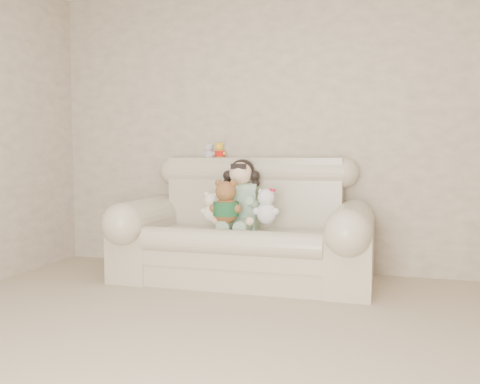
% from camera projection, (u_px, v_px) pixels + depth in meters
% --- Properties ---
extents(wall_back, '(4.50, 0.00, 4.50)m').
position_uv_depth(wall_back, '(289.00, 127.00, 4.53)').
color(wall_back, beige).
rests_on(wall_back, ground).
extents(sofa, '(2.10, 0.95, 1.03)m').
position_uv_depth(sofa, '(243.00, 219.00, 4.17)').
color(sofa, beige).
rests_on(sofa, floor).
extents(seated_child, '(0.38, 0.46, 0.61)m').
position_uv_depth(seated_child, '(241.00, 194.00, 4.25)').
color(seated_child, '#32773F').
rests_on(seated_child, sofa).
extents(brown_teddy, '(0.32, 0.29, 0.41)m').
position_uv_depth(brown_teddy, '(226.00, 198.00, 4.03)').
color(brown_teddy, brown).
rests_on(brown_teddy, sofa).
extents(white_cat, '(0.26, 0.23, 0.34)m').
position_uv_depth(white_cat, '(266.00, 202.00, 4.01)').
color(white_cat, white).
rests_on(white_cat, sofa).
extents(cream_teddy, '(0.19, 0.15, 0.29)m').
position_uv_depth(cream_teddy, '(212.00, 204.00, 4.11)').
color(cream_teddy, white).
rests_on(cream_teddy, sofa).
extents(yellow_mini_bear, '(0.13, 0.11, 0.19)m').
position_uv_depth(yellow_mini_bear, '(220.00, 149.00, 4.60)').
color(yellow_mini_bear, gold).
rests_on(yellow_mini_bear, sofa).
extents(grey_mini_plush, '(0.13, 0.11, 0.18)m').
position_uv_depth(grey_mini_plush, '(209.00, 150.00, 4.61)').
color(grey_mini_plush, silver).
rests_on(grey_mini_plush, sofa).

